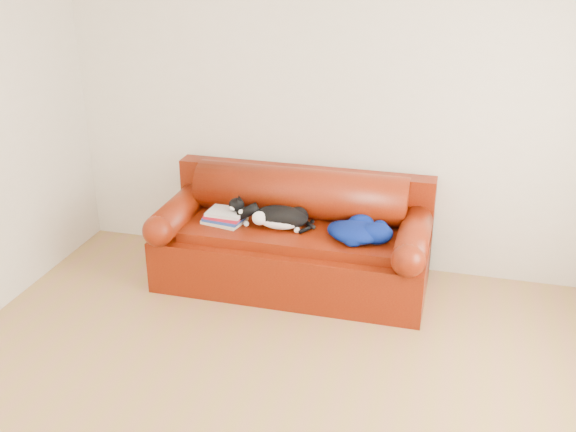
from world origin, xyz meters
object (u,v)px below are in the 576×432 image
(book_stack, at_px, (225,217))
(blanket, at_px, (359,231))
(cat, at_px, (280,218))
(sofa_base, at_px, (293,256))

(book_stack, xyz_separation_m, blanket, (1.06, -0.02, 0.02))
(cat, xyz_separation_m, blanket, (0.62, -0.04, -0.02))
(cat, bearing_deg, blanket, -20.69)
(book_stack, bearing_deg, sofa_base, 7.21)
(sofa_base, xyz_separation_m, book_stack, (-0.53, -0.07, 0.31))
(sofa_base, xyz_separation_m, cat, (-0.09, -0.06, 0.35))
(book_stack, relative_size, cat, 0.56)
(book_stack, xyz_separation_m, cat, (0.44, 0.01, 0.03))
(sofa_base, height_order, cat, cat)
(sofa_base, relative_size, book_stack, 6.10)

